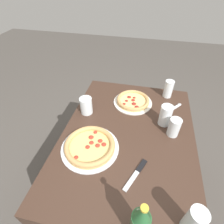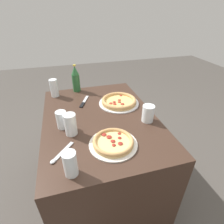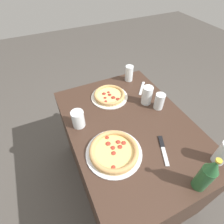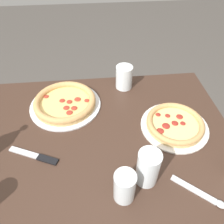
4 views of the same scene
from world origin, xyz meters
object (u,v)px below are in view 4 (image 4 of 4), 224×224
(glass_red_wine, at_px, (148,169))
(knife, at_px, (36,156))
(pizza_veggie, at_px, (65,102))
(pizza_salami, at_px, (175,124))
(glass_iced_tea, at_px, (124,78))
(glass_mango_juice, at_px, (124,188))
(spoon, at_px, (203,194))

(glass_red_wine, height_order, knife, glass_red_wine)
(pizza_veggie, bearing_deg, pizza_salami, -21.29)
(pizza_veggie, xyz_separation_m, knife, (-0.10, -0.28, -0.02))
(glass_iced_tea, height_order, glass_mango_juice, glass_mango_juice)
(glass_iced_tea, bearing_deg, pizza_salami, -59.71)
(glass_iced_tea, bearing_deg, glass_mango_juice, -97.86)
(spoon, bearing_deg, knife, 159.91)
(pizza_veggie, bearing_deg, spoon, -45.85)
(pizza_salami, distance_m, spoon, 0.30)
(knife, distance_m, spoon, 0.60)
(pizza_veggie, relative_size, knife, 1.68)
(glass_mango_juice, distance_m, spoon, 0.26)
(pizza_salami, distance_m, glass_iced_tea, 0.35)
(pizza_salami, relative_size, pizza_veggie, 0.87)
(pizza_salami, distance_m, pizza_veggie, 0.50)
(spoon, bearing_deg, glass_iced_tea, 106.44)
(glass_iced_tea, distance_m, glass_mango_juice, 0.58)
(glass_mango_juice, bearing_deg, glass_iced_tea, 82.14)
(pizza_salami, distance_m, glass_mango_juice, 0.38)
(glass_mango_juice, xyz_separation_m, spoon, (0.26, -0.02, -0.05))
(pizza_salami, height_order, glass_iced_tea, glass_iced_tea)
(glass_red_wine, bearing_deg, spoon, -23.72)
(glass_iced_tea, bearing_deg, glass_red_wine, -89.58)
(glass_iced_tea, relative_size, spoon, 0.78)
(pizza_salami, xyz_separation_m, glass_mango_juice, (-0.25, -0.28, 0.04))
(pizza_veggie, distance_m, glass_mango_juice, 0.51)
(glass_mango_juice, height_order, knife, glass_mango_juice)
(knife, bearing_deg, glass_iced_tea, 45.29)
(pizza_salami, bearing_deg, glass_mango_juice, -132.64)
(pizza_salami, relative_size, glass_red_wine, 2.01)
(glass_mango_juice, relative_size, knife, 0.62)
(knife, xyz_separation_m, spoon, (0.57, -0.21, 0.00))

